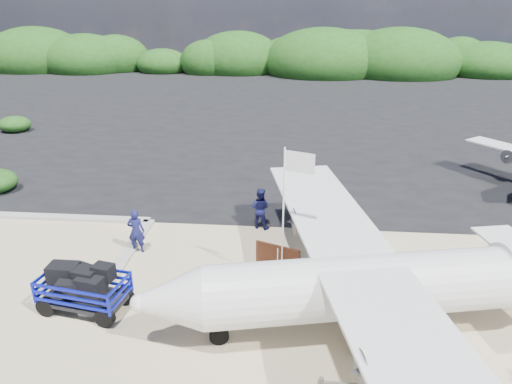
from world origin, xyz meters
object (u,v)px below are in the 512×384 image
(baggage_cart, at_px, (87,309))
(crew_a, at_px, (136,231))
(flagpole, at_px, (281,284))
(aircraft_large, at_px, (428,145))
(signboard, at_px, (277,280))
(crew_b, at_px, (260,208))
(aircraft_small, at_px, (197,111))

(baggage_cart, relative_size, crew_a, 1.60)
(baggage_cart, xyz_separation_m, flagpole, (6.46, 2.02, 0.00))
(aircraft_large, bearing_deg, baggage_cart, 39.39)
(flagpole, distance_m, signboard, 0.32)
(crew_a, bearing_deg, signboard, 160.57)
(signboard, bearing_deg, crew_a, -173.89)
(aircraft_large, bearing_deg, crew_b, 39.58)
(crew_a, xyz_separation_m, aircraft_small, (-2.90, 26.05, -0.95))
(baggage_cart, bearing_deg, crew_a, 93.08)
(baggage_cart, distance_m, flagpole, 6.77)
(signboard, bearing_deg, flagpole, -35.91)
(flagpole, height_order, aircraft_large, flagpole)
(baggage_cart, xyz_separation_m, aircraft_large, (16.43, 20.47, 0.00))
(crew_a, relative_size, crew_b, 1.00)
(flagpole, height_order, crew_b, flagpole)
(crew_a, distance_m, aircraft_small, 26.23)
(signboard, height_order, aircraft_large, aircraft_large)
(baggage_cart, bearing_deg, signboard, 29.89)
(baggage_cart, relative_size, signboard, 1.66)
(crew_b, bearing_deg, aircraft_small, -53.72)
(crew_a, bearing_deg, crew_b, -155.34)
(flagpole, height_order, signboard, flagpole)
(crew_b, relative_size, aircraft_large, 0.11)
(crew_b, bearing_deg, aircraft_large, -110.61)
(aircraft_large, xyz_separation_m, aircraft_small, (-18.86, 9.48, 0.00))
(crew_b, distance_m, aircraft_small, 24.68)
(flagpole, bearing_deg, crew_b, 104.09)
(signboard, distance_m, crew_a, 6.12)
(flagpole, height_order, crew_a, flagpole)
(crew_a, height_order, aircraft_large, aircraft_large)
(aircraft_large, height_order, aircraft_small, aircraft_large)
(signboard, height_order, crew_b, crew_b)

